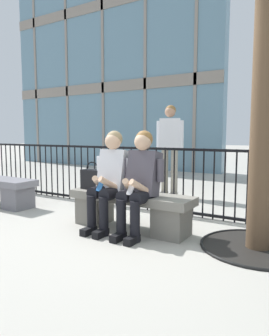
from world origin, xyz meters
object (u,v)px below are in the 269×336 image
Objects in this scene: bystander_at_railing at (170,143)px; handbag_on_bench at (93,179)px; stone_bench at (130,207)px; seated_person_with_phone at (110,177)px; seated_person_companion at (140,179)px.

handbag_on_bench is at bearing -91.63° from bystander_at_railing.
seated_person_with_phone is at bearing -148.66° from stone_bench.
seated_person_with_phone is (-0.21, -0.13, 0.38)m from stone_bench.
seated_person_with_phone is 3.35× the size of handbag_on_bench.
stone_bench is 0.45m from seated_person_with_phone.
stone_bench is 0.45m from seated_person_companion.
handbag_on_bench is 2.26m from bystander_at_railing.
seated_person_companion is 0.71× the size of bystander_at_railing.
handbag_on_bench is at bearing 162.16° from seated_person_with_phone.
seated_person_with_phone is 0.71× the size of bystander_at_railing.
seated_person_with_phone reaches higher than stone_bench.
stone_bench is 2.39m from bystander_at_railing.
stone_bench is at bearing 148.66° from seated_person_companion.
seated_person_with_phone is at bearing -82.56° from bystander_at_railing.
handbag_on_bench is at bearing 171.47° from seated_person_companion.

